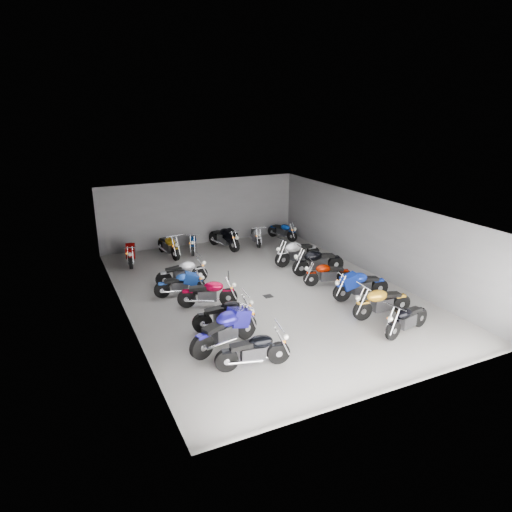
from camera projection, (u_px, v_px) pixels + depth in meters
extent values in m
plane|color=gray|center=(262.00, 291.00, 17.22)|extent=(14.00, 14.00, 0.00)
cube|color=slate|center=(201.00, 212.00, 22.71)|extent=(10.00, 0.10, 3.20)
cube|color=slate|center=(123.00, 272.00, 14.69)|extent=(0.10, 14.00, 3.20)
cube|color=slate|center=(372.00, 235.00, 18.73)|extent=(0.10, 14.00, 3.20)
cube|color=black|center=(263.00, 208.00, 16.19)|extent=(10.00, 14.00, 0.04)
cube|color=black|center=(268.00, 296.00, 16.79)|extent=(0.32, 0.32, 0.01)
cylinder|color=black|center=(278.00, 353.00, 12.39)|extent=(0.65, 0.23, 0.64)
cylinder|color=black|center=(227.00, 360.00, 12.02)|extent=(0.65, 0.25, 0.64)
cube|color=#2D2D30|center=(253.00, 353.00, 12.17)|extent=(0.69, 0.40, 0.40)
ellipsoid|color=black|center=(261.00, 342.00, 12.13)|extent=(0.73, 0.51, 0.36)
cube|color=black|center=(241.00, 346.00, 12.00)|extent=(0.64, 0.38, 0.18)
cylinder|color=black|center=(246.00, 327.00, 13.69)|extent=(0.74, 0.37, 0.73)
cylinder|color=black|center=(202.00, 347.00, 12.61)|extent=(0.75, 0.39, 0.73)
cube|color=#2D2D30|center=(225.00, 333.00, 13.11)|extent=(0.82, 0.56, 0.46)
ellipsoid|color=navy|center=(231.00, 319.00, 13.16)|extent=(0.88, 0.68, 0.41)
cube|color=black|center=(214.00, 327.00, 12.77)|extent=(0.76, 0.52, 0.21)
cylinder|color=black|center=(245.00, 316.00, 14.55)|extent=(0.63, 0.19, 0.62)
cylinder|color=black|center=(202.00, 323.00, 14.10)|extent=(0.63, 0.21, 0.62)
cube|color=#2D2D30|center=(224.00, 317.00, 14.29)|extent=(0.66, 0.35, 0.39)
ellipsoid|color=black|center=(230.00, 307.00, 14.26)|extent=(0.69, 0.45, 0.35)
cube|color=black|center=(214.00, 310.00, 14.11)|extent=(0.61, 0.33, 0.18)
cylinder|color=black|center=(228.00, 297.00, 15.93)|extent=(0.64, 0.34, 0.64)
cylinder|color=black|center=(187.00, 299.00, 15.81)|extent=(0.65, 0.36, 0.64)
cube|color=#2D2D30|center=(207.00, 295.00, 15.84)|extent=(0.71, 0.51, 0.40)
ellipsoid|color=maroon|center=(214.00, 287.00, 15.75)|extent=(0.78, 0.61, 0.36)
cube|color=black|center=(198.00, 288.00, 15.72)|extent=(0.67, 0.47, 0.18)
cylinder|color=black|center=(198.00, 287.00, 16.91)|extent=(0.59, 0.23, 0.58)
cylinder|color=black|center=(162.00, 290.00, 16.60)|extent=(0.60, 0.25, 0.58)
cube|color=#2D2D30|center=(180.00, 286.00, 16.73)|extent=(0.63, 0.38, 0.36)
ellipsoid|color=#1C45A9|center=(185.00, 278.00, 16.68)|extent=(0.67, 0.47, 0.33)
cube|color=black|center=(172.00, 280.00, 16.58)|extent=(0.59, 0.36, 0.17)
cylinder|color=black|center=(200.00, 274.00, 18.08)|extent=(0.63, 0.14, 0.63)
cylinder|color=black|center=(164.00, 280.00, 17.52)|extent=(0.63, 0.16, 0.63)
cube|color=#2D2D30|center=(182.00, 274.00, 17.77)|extent=(0.65, 0.31, 0.39)
ellipsoid|color=silver|center=(187.00, 266.00, 17.75)|extent=(0.68, 0.41, 0.36)
cube|color=black|center=(174.00, 269.00, 17.56)|extent=(0.61, 0.29, 0.18)
cylinder|color=black|center=(393.00, 330.00, 13.64)|extent=(0.63, 0.26, 0.61)
cylinder|color=black|center=(420.00, 317.00, 14.45)|extent=(0.63, 0.28, 0.61)
cube|color=#2D2D30|center=(407.00, 321.00, 14.01)|extent=(0.67, 0.42, 0.38)
ellipsoid|color=black|center=(404.00, 314.00, 13.79)|extent=(0.72, 0.52, 0.35)
cube|color=black|center=(414.00, 310.00, 14.11)|extent=(0.63, 0.39, 0.17)
cylinder|color=black|center=(362.00, 311.00, 14.87)|extent=(0.68, 0.18, 0.67)
cylinder|color=black|center=(401.00, 304.00, 15.38)|extent=(0.68, 0.21, 0.67)
cube|color=#2D2D30|center=(382.00, 304.00, 15.09)|extent=(0.70, 0.36, 0.42)
ellipsoid|color=orange|center=(377.00, 296.00, 14.91)|extent=(0.74, 0.47, 0.38)
cube|color=black|center=(391.00, 295.00, 15.11)|extent=(0.66, 0.34, 0.19)
cylinder|color=black|center=(342.00, 293.00, 16.27)|extent=(0.68, 0.22, 0.67)
cylinder|color=black|center=(379.00, 287.00, 16.72)|extent=(0.69, 0.24, 0.67)
cube|color=#2D2D30|center=(361.00, 287.00, 16.46)|extent=(0.72, 0.40, 0.42)
ellipsoid|color=#132FAC|center=(356.00, 279.00, 16.29)|extent=(0.76, 0.51, 0.38)
cube|color=black|center=(370.00, 279.00, 16.47)|extent=(0.67, 0.37, 0.19)
cylinder|color=black|center=(311.00, 279.00, 17.65)|extent=(0.61, 0.29, 0.60)
cylinder|color=black|center=(345.00, 277.00, 17.84)|extent=(0.62, 0.31, 0.60)
cube|color=#2D2D30|center=(328.00, 276.00, 17.72)|extent=(0.66, 0.45, 0.38)
ellipsoid|color=#861200|center=(323.00, 269.00, 17.59)|extent=(0.72, 0.54, 0.34)
cube|color=black|center=(336.00, 269.00, 17.68)|extent=(0.62, 0.42, 0.17)
cylinder|color=black|center=(301.00, 268.00, 18.66)|extent=(0.71, 0.23, 0.70)
cylinder|color=black|center=(335.00, 264.00, 19.13)|extent=(0.71, 0.25, 0.70)
cube|color=#2D2D30|center=(318.00, 263.00, 18.86)|extent=(0.74, 0.41, 0.44)
ellipsoid|color=black|center=(313.00, 256.00, 18.68)|extent=(0.79, 0.52, 0.39)
cube|color=black|center=(326.00, 256.00, 18.87)|extent=(0.70, 0.38, 0.20)
cylinder|color=black|center=(282.00, 259.00, 19.67)|extent=(0.71, 0.20, 0.70)
cylinder|color=black|center=(312.00, 254.00, 20.42)|extent=(0.71, 0.22, 0.70)
cube|color=#2D2D30|center=(298.00, 254.00, 20.01)|extent=(0.73, 0.38, 0.44)
ellipsoid|color=silver|center=(293.00, 247.00, 19.79)|extent=(0.78, 0.50, 0.39)
cube|color=black|center=(304.00, 246.00, 20.08)|extent=(0.69, 0.36, 0.20)
cylinder|color=black|center=(131.00, 262.00, 19.48)|extent=(0.28, 0.66, 0.65)
cylinder|color=black|center=(132.00, 251.00, 20.85)|extent=(0.30, 0.67, 0.65)
cube|color=#2D2D30|center=(132.00, 254.00, 20.13)|extent=(0.45, 0.71, 0.41)
ellipsoid|color=#8B0808|center=(131.00, 248.00, 19.82)|extent=(0.55, 0.77, 0.37)
cube|color=black|center=(131.00, 246.00, 20.34)|extent=(0.42, 0.67, 0.18)
cylinder|color=black|center=(175.00, 254.00, 20.51)|extent=(0.24, 0.67, 0.66)
cylinder|color=black|center=(162.00, 245.00, 21.67)|extent=(0.26, 0.67, 0.66)
cube|color=#2D2D30|center=(168.00, 247.00, 21.06)|extent=(0.41, 0.71, 0.41)
ellipsoid|color=#BB8612|center=(170.00, 242.00, 20.78)|extent=(0.52, 0.75, 0.37)
cube|color=black|center=(165.00, 240.00, 21.22)|extent=(0.38, 0.66, 0.19)
cylinder|color=black|center=(193.00, 250.00, 21.13)|extent=(0.31, 0.58, 0.58)
cylinder|color=black|center=(194.00, 242.00, 22.36)|extent=(0.33, 0.59, 0.58)
cube|color=#2D2D30|center=(193.00, 244.00, 21.72)|extent=(0.46, 0.64, 0.36)
ellipsoid|color=navy|center=(193.00, 239.00, 21.44)|extent=(0.55, 0.70, 0.32)
cube|color=black|center=(193.00, 237.00, 21.91)|extent=(0.43, 0.60, 0.16)
cylinder|color=black|center=(234.00, 245.00, 21.68)|extent=(0.34, 0.69, 0.68)
cylinder|color=black|center=(214.00, 238.00, 22.76)|extent=(0.36, 0.70, 0.68)
cube|color=#2D2D30|center=(224.00, 240.00, 22.18)|extent=(0.51, 0.76, 0.43)
ellipsoid|color=black|center=(227.00, 234.00, 21.91)|extent=(0.62, 0.82, 0.38)
cube|color=black|center=(219.00, 232.00, 22.33)|extent=(0.48, 0.71, 0.19)
cylinder|color=black|center=(259.00, 242.00, 22.31)|extent=(0.25, 0.58, 0.57)
cylinder|color=black|center=(253.00, 235.00, 23.51)|extent=(0.26, 0.59, 0.57)
cube|color=#2D2D30|center=(256.00, 237.00, 22.88)|extent=(0.40, 0.63, 0.36)
ellipsoid|color=silver|center=(257.00, 232.00, 22.61)|extent=(0.49, 0.68, 0.32)
cube|color=black|center=(255.00, 231.00, 23.07)|extent=(0.37, 0.59, 0.16)
cylinder|color=black|center=(292.00, 236.00, 23.31)|extent=(0.32, 0.59, 0.58)
cylinder|color=black|center=(273.00, 231.00, 24.18)|extent=(0.33, 0.59, 0.58)
cube|color=#2D2D30|center=(282.00, 232.00, 23.71)|extent=(0.47, 0.65, 0.36)
ellipsoid|color=navy|center=(285.00, 227.00, 23.49)|extent=(0.56, 0.71, 0.33)
cube|color=black|center=(278.00, 226.00, 23.82)|extent=(0.44, 0.61, 0.17)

